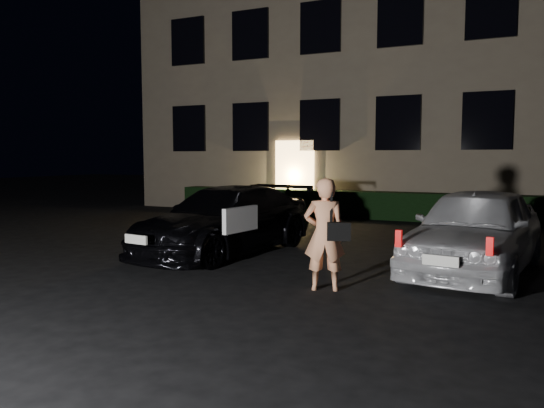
% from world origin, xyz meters
% --- Properties ---
extents(ground, '(80.00, 80.00, 0.00)m').
position_xyz_m(ground, '(0.00, 0.00, 0.00)').
color(ground, black).
rests_on(ground, ground).
extents(building, '(20.00, 8.11, 12.00)m').
position_xyz_m(building, '(-0.00, 14.99, 6.00)').
color(building, '#726351').
rests_on(building, ground).
extents(hedge, '(15.00, 0.70, 0.85)m').
position_xyz_m(hedge, '(0.00, 10.50, 0.42)').
color(hedge, black).
rests_on(hedge, ground).
extents(sedan, '(2.48, 4.83, 1.34)m').
position_xyz_m(sedan, '(-1.86, 3.33, 0.67)').
color(sedan, black).
rests_on(sedan, ground).
extents(hatch, '(2.29, 4.46, 1.45)m').
position_xyz_m(hatch, '(2.88, 3.45, 0.73)').
color(hatch, silver).
rests_on(hatch, ground).
extents(man, '(0.76, 0.57, 1.64)m').
position_xyz_m(man, '(0.98, 1.29, 0.82)').
color(man, '#FAA371').
rests_on(man, ground).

